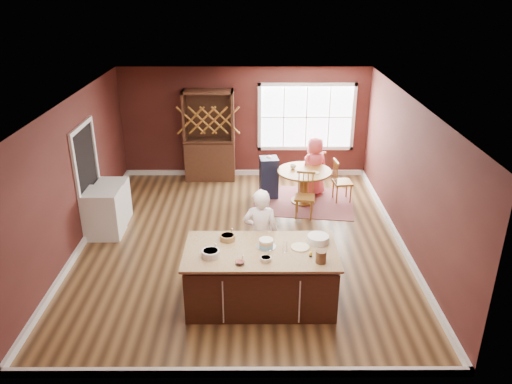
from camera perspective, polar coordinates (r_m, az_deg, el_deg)
room_shell at (r=8.96m, az=-1.71°, el=1.88°), size 7.00×7.00×7.00m
window at (r=12.27m, az=5.78°, el=8.52°), size 2.36×0.10×1.66m
doorway at (r=10.15m, az=-18.61°, el=1.31°), size 0.08×1.26×2.13m
kitchen_island at (r=7.68m, az=0.55°, el=-9.73°), size 2.28×1.19×0.92m
dining_table at (r=10.99m, az=5.51°, el=1.42°), size 1.18×1.18×0.75m
baker at (r=8.10m, az=0.52°, el=-4.88°), size 0.60×0.41×1.59m
layer_cake at (r=7.48m, az=1.17°, el=-5.87°), size 0.30×0.30×0.12m
bowl_blue at (r=7.27m, az=-5.20°, el=-7.01°), size 0.26×0.26×0.10m
bowl_yellow at (r=7.68m, az=-3.27°, el=-5.21°), size 0.24×0.24×0.09m
bowl_pink at (r=7.07m, az=-1.84°, el=-8.09°), size 0.14×0.14×0.05m
bowl_olive at (r=7.15m, az=1.13°, el=-7.66°), size 0.16×0.16×0.06m
drinking_glass at (r=7.36m, az=3.34°, el=-6.30°), size 0.08×0.08×0.15m
dinner_plate at (r=7.51m, az=5.07°, el=-6.30°), size 0.28×0.28×0.02m
white_tub at (r=7.66m, az=7.12°, el=-5.36°), size 0.33×0.33×0.11m
stoneware_crock at (r=7.14m, az=7.43°, el=-7.35°), size 0.15×0.15×0.18m
toy_figurine at (r=7.28m, az=6.27°, el=-7.08°), size 0.05×0.05×0.08m
rug at (r=11.20m, az=5.41°, el=-1.09°), size 2.40×1.98×0.01m
chair_east at (r=11.19m, az=9.87°, el=1.32°), size 0.44×0.45×0.97m
chair_south at (r=10.33m, az=5.59°, el=-0.39°), size 0.46×0.45×0.97m
chair_north at (r=11.80m, az=6.78°, el=2.68°), size 0.44×0.43×0.97m
seated_woman at (r=11.39m, az=6.70°, el=2.94°), size 0.79×0.69×1.36m
high_chair at (r=11.24m, az=1.47°, el=1.77°), size 0.44×0.44×0.97m
toddler at (r=11.17m, az=1.57°, el=3.40°), size 0.18×0.14×0.26m
table_plate at (r=10.80m, az=6.79°, el=2.21°), size 0.19×0.19×0.01m
table_cup at (r=10.97m, az=4.26°, el=2.90°), size 0.15×0.15×0.10m
hutch at (r=12.12m, az=-5.35°, el=6.40°), size 1.20×0.50×2.21m
washer at (r=9.99m, az=-16.94°, el=-2.34°), size 0.64×0.62×0.93m
dryer at (r=10.56m, az=-16.00°, el=-1.01°), size 0.59×0.57×0.86m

